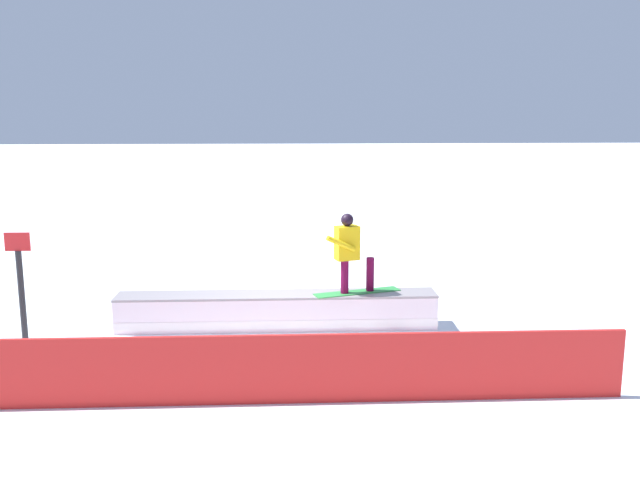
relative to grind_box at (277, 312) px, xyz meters
name	(u,v)px	position (x,y,z in m)	size (l,w,h in m)	color
ground_plane	(277,328)	(0.00, 0.00, -0.29)	(120.00, 120.00, 0.00)	white
grind_box	(277,312)	(0.00, 0.00, 0.00)	(5.65, 0.64, 0.63)	white
snowboarder	(350,251)	(-1.28, 0.04, 1.11)	(1.59, 0.77, 1.43)	green
safety_fence	(274,369)	(0.00, 3.21, 0.19)	(9.39, 0.06, 0.95)	red
trail_marker	(21,285)	(4.16, 0.69, 0.73)	(0.40, 0.10, 1.89)	#262628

